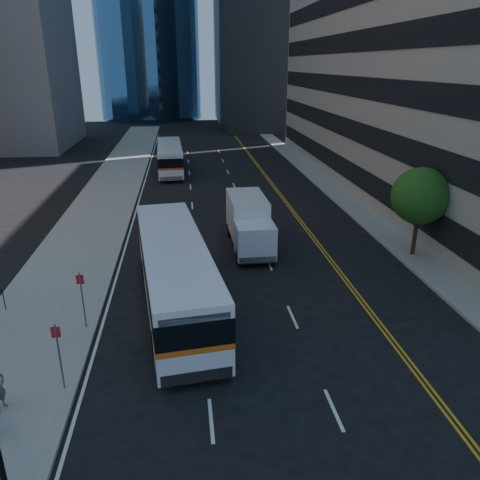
{
  "coord_description": "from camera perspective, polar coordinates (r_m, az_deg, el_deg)",
  "views": [
    {
      "loc": [
        -4.01,
        -15.81,
        10.56
      ],
      "look_at": [
        -1.55,
        4.55,
        2.8
      ],
      "focal_mm": 35.0,
      "sensor_mm": 36.0,
      "label": 1
    }
  ],
  "objects": [
    {
      "name": "bus_rear",
      "position": [
        49.51,
        -8.54,
        9.99
      ],
      "size": [
        2.76,
        10.99,
        2.81
      ],
      "rotation": [
        0.0,
        0.0,
        0.03
      ],
      "color": "white",
      "rests_on": "ground"
    },
    {
      "name": "sidewalk_west",
      "position": [
        42.63,
        -15.51,
        5.73
      ],
      "size": [
        5.0,
        90.0,
        0.15
      ],
      "primitive_type": "cube",
      "color": "gray",
      "rests_on": "ground"
    },
    {
      "name": "sidewalk_east",
      "position": [
        44.1,
        10.54,
        6.62
      ],
      "size": [
        2.0,
        90.0,
        0.15
      ],
      "primitive_type": "cube",
      "color": "gray",
      "rests_on": "ground"
    },
    {
      "name": "street_tree",
      "position": [
        28.0,
        21.13,
        5.01
      ],
      "size": [
        3.2,
        3.2,
        5.1
      ],
      "color": "#332114",
      "rests_on": "sidewalk_east"
    },
    {
      "name": "bus_front",
      "position": [
        21.33,
        -7.94,
        -3.9
      ],
      "size": [
        4.18,
        12.6,
        3.19
      ],
      "rotation": [
        0.0,
        0.0,
        0.12
      ],
      "color": "white",
      "rests_on": "ground"
    },
    {
      "name": "box_truck",
      "position": [
        28.14,
        1.12,
        2.13
      ],
      "size": [
        2.22,
        6.3,
        3.01
      ],
      "rotation": [
        0.0,
        0.0,
        0.01
      ],
      "color": "white",
      "rests_on": "ground"
    },
    {
      "name": "ground",
      "position": [
        19.43,
        6.29,
        -12.33
      ],
      "size": [
        160.0,
        160.0,
        0.0
      ],
      "primitive_type": "plane",
      "color": "black",
      "rests_on": "ground"
    }
  ]
}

